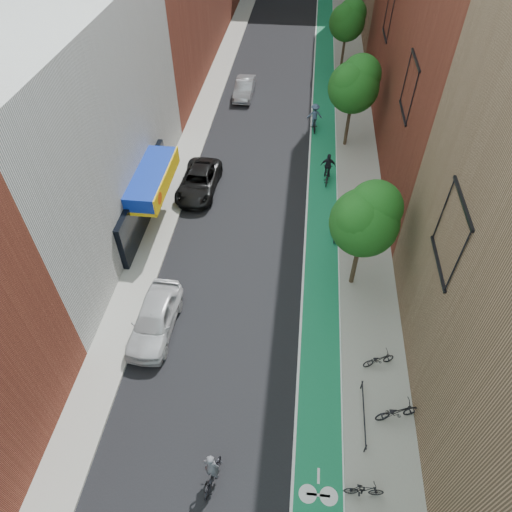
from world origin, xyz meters
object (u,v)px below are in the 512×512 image
(cyclist_lead, at_px, (212,473))
(parked_car_black, at_px, (199,182))
(parked_car_white, at_px, (155,319))
(parked_car_silver, at_px, (244,88))
(cyclist_lane_far, at_px, (314,119))
(cyclist_lane_mid, at_px, (328,171))
(cyclist_lane_near, at_px, (336,225))

(cyclist_lead, bearing_deg, parked_car_black, -66.64)
(parked_car_white, distance_m, parked_car_silver, 25.44)
(cyclist_lane_far, bearing_deg, cyclist_lane_mid, 91.07)
(parked_car_silver, xyz_separation_m, cyclist_lane_near, (7.70, -17.65, 0.28))
(cyclist_lead, relative_size, cyclist_lane_near, 0.95)
(cyclist_lane_far, bearing_deg, parked_car_black, 42.09)
(parked_car_white, relative_size, cyclist_lead, 2.30)
(parked_car_white, relative_size, cyclist_lane_near, 2.18)
(cyclist_lead, relative_size, cyclist_lane_far, 0.96)
(cyclist_lead, distance_m, cyclist_lane_near, 15.28)
(parked_car_black, xyz_separation_m, cyclist_lane_mid, (8.51, 2.04, 0.06))
(cyclist_lead, xyz_separation_m, cyclist_lane_near, (4.78, 14.51, 0.30))
(parked_car_silver, distance_m, cyclist_lane_far, 8.07)
(cyclist_lead, bearing_deg, cyclist_lane_far, -86.51)
(cyclist_lane_mid, relative_size, cyclist_lane_far, 0.97)
(cyclist_lane_near, bearing_deg, cyclist_lead, 71.93)
(parked_car_silver, distance_m, cyclist_lead, 32.29)
(parked_car_white, xyz_separation_m, cyclist_lane_near, (8.83, 7.77, 0.19))
(parked_car_silver, height_order, cyclist_lead, cyclist_lead)
(parked_car_white, height_order, cyclist_lead, cyclist_lead)
(parked_car_white, xyz_separation_m, cyclist_lead, (4.05, -6.75, -0.11))
(parked_car_white, bearing_deg, cyclist_lane_mid, 59.48)
(parked_car_silver, bearing_deg, cyclist_lead, -84.02)
(parked_car_black, distance_m, cyclist_lane_near, 9.68)
(parked_car_black, bearing_deg, cyclist_lead, -75.40)
(parked_car_silver, bearing_deg, parked_car_white, -91.76)
(parked_car_white, bearing_deg, cyclist_lead, -57.63)
(parked_car_black, xyz_separation_m, cyclist_lane_near, (8.95, -3.66, 0.28))
(parked_car_black, distance_m, parked_car_silver, 14.04)
(parked_car_white, xyz_separation_m, cyclist_lane_far, (7.33, 20.25, 0.15))
(parked_car_white, bearing_deg, parked_car_silver, 88.84)
(cyclist_lead, distance_m, cyclist_lane_mid, 20.66)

